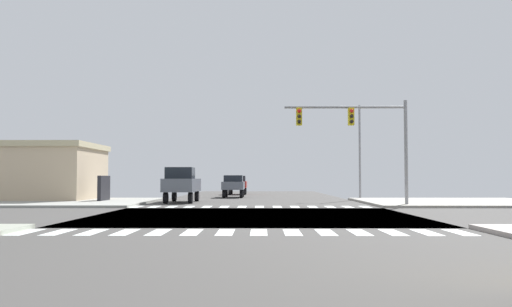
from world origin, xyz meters
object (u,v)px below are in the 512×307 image
Objects in this scene: bank_building at (15,172)px; pickup_trailing_1 at (182,183)px; sedan_crossing_1 at (238,183)px; sedan_leading_3 at (234,184)px; street_lamp at (356,142)px; traffic_signal_mast at (357,128)px.

bank_building is 12.75m from pickup_trailing_1.
bank_building reaches higher than sedan_crossing_1.
sedan_leading_3 is at bearing -106.96° from pickup_trailing_1.
bank_building is 22.06m from sedan_crossing_1.
street_lamp is at bearing -157.76° from pickup_trailing_1.
street_lamp is (1.77, 10.31, -0.16)m from traffic_signal_mast.
sedan_leading_3 is (0.00, -8.51, 0.00)m from sedan_crossing_1.
bank_building is at bearing 161.63° from traffic_signal_mast.
sedan_leading_3 is 0.84× the size of pickup_trailing_1.
sedan_crossing_1 is 8.51m from sedan_leading_3.
traffic_signal_mast is 1.65× the size of sedan_leading_3.
bank_building is (-23.36, 7.76, -2.48)m from traffic_signal_mast.
pickup_trailing_1 is at bearing 73.04° from sedan_leading_3.
pickup_trailing_1 reaches higher than sedan_leading_3.
traffic_signal_mast reaches higher than bank_building.
sedan_leading_3 is at bearing 154.31° from street_lamp.
pickup_trailing_1 is (-3.00, -18.34, 0.17)m from sedan_crossing_1.
sedan_leading_3 is (-9.67, 4.65, -3.28)m from street_lamp.
traffic_signal_mast is 0.98× the size of street_lamp.
bank_building is at bearing -174.19° from street_lamp.
pickup_trailing_1 reaches higher than sedan_crossing_1.
sedan_crossing_1 is (15.45, 15.72, -0.96)m from bank_building.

